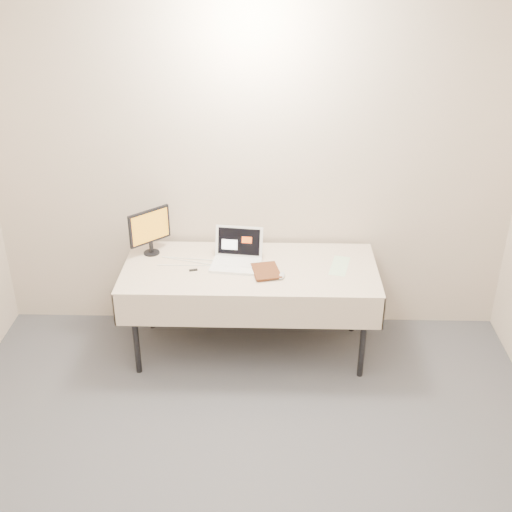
{
  "coord_description": "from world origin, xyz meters",
  "views": [
    {
      "loc": [
        0.15,
        -2.06,
        2.99
      ],
      "look_at": [
        0.05,
        1.99,
        0.86
      ],
      "focal_mm": 45.0,
      "sensor_mm": 36.0,
      "label": 1
    }
  ],
  "objects_px": {
    "table": "(250,275)",
    "book": "(253,259)",
    "monitor": "(150,228)",
    "laptop": "(237,255)"
  },
  "relations": [
    {
      "from": "book",
      "to": "table",
      "type": "bearing_deg",
      "value": 90.66
    },
    {
      "from": "laptop",
      "to": "monitor",
      "type": "distance_m",
      "value": 0.69
    },
    {
      "from": "laptop",
      "to": "book",
      "type": "height_order",
      "value": "book"
    },
    {
      "from": "table",
      "to": "book",
      "type": "height_order",
      "value": "book"
    },
    {
      "from": "book",
      "to": "laptop",
      "type": "bearing_deg",
      "value": 112.16
    },
    {
      "from": "monitor",
      "to": "book",
      "type": "xyz_separation_m",
      "value": [
        0.78,
        -0.3,
        -0.08
      ]
    },
    {
      "from": "monitor",
      "to": "table",
      "type": "bearing_deg",
      "value": -58.01
    },
    {
      "from": "table",
      "to": "book",
      "type": "xyz_separation_m",
      "value": [
        0.03,
        -0.1,
        0.19
      ]
    },
    {
      "from": "monitor",
      "to": "book",
      "type": "relative_size",
      "value": 1.42
    },
    {
      "from": "laptop",
      "to": "monitor",
      "type": "bearing_deg",
      "value": 175.67
    }
  ]
}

